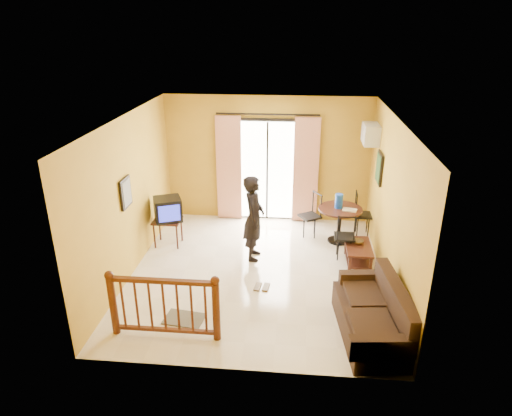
# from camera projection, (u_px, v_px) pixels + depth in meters

# --- Properties ---
(ground) EXTENTS (5.00, 5.00, 0.00)m
(ground) POSITION_uv_depth(u_px,v_px,m) (257.00, 273.00, 8.30)
(ground) COLOR beige
(ground) RESTS_ON ground
(room_shell) EXTENTS (5.00, 5.00, 5.00)m
(room_shell) POSITION_uv_depth(u_px,v_px,m) (257.00, 184.00, 7.65)
(room_shell) COLOR white
(room_shell) RESTS_ON ground
(balcony_door) EXTENTS (2.25, 0.14, 2.46)m
(balcony_door) POSITION_uv_depth(u_px,v_px,m) (267.00, 170.00, 10.08)
(balcony_door) COLOR black
(balcony_door) RESTS_ON ground
(tv_table) EXTENTS (0.55, 0.46, 0.55)m
(tv_table) POSITION_uv_depth(u_px,v_px,m) (167.00, 223.00, 9.17)
(tv_table) COLOR black
(tv_table) RESTS_ON ground
(television) EXTENTS (0.65, 0.63, 0.46)m
(television) POSITION_uv_depth(u_px,v_px,m) (168.00, 209.00, 9.04)
(television) COLOR black
(television) RESTS_ON tv_table
(picture_left) EXTENTS (0.05, 0.42, 0.52)m
(picture_left) POSITION_uv_depth(u_px,v_px,m) (126.00, 193.00, 7.72)
(picture_left) COLOR black
(picture_left) RESTS_ON room_shell
(dining_table) EXTENTS (0.89, 0.89, 0.74)m
(dining_table) POSITION_uv_depth(u_px,v_px,m) (340.00, 215.00, 9.26)
(dining_table) COLOR black
(dining_table) RESTS_ON ground
(water_jug) EXTENTS (0.16, 0.16, 0.29)m
(water_jug) POSITION_uv_depth(u_px,v_px,m) (339.00, 201.00, 9.16)
(water_jug) COLOR blue
(water_jug) RESTS_ON dining_table
(serving_tray) EXTENTS (0.32, 0.24, 0.02)m
(serving_tray) POSITION_uv_depth(u_px,v_px,m) (350.00, 210.00, 9.09)
(serving_tray) COLOR silver
(serving_tray) RESTS_ON dining_table
(dining_chairs) EXTENTS (1.61, 1.50, 0.95)m
(dining_chairs) POSITION_uv_depth(u_px,v_px,m) (337.00, 242.00, 9.44)
(dining_chairs) COLOR black
(dining_chairs) RESTS_ON ground
(air_conditioner) EXTENTS (0.31, 0.60, 0.40)m
(air_conditioner) POSITION_uv_depth(u_px,v_px,m) (370.00, 134.00, 9.09)
(air_conditioner) COLOR silver
(air_conditioner) RESTS_ON room_shell
(botanical_print) EXTENTS (0.05, 0.50, 0.60)m
(botanical_print) POSITION_uv_depth(u_px,v_px,m) (379.00, 168.00, 8.67)
(botanical_print) COLOR black
(botanical_print) RESTS_ON room_shell
(coffee_table) EXTENTS (0.47, 0.84, 0.38)m
(coffee_table) POSITION_uv_depth(u_px,v_px,m) (358.00, 252.00, 8.52)
(coffee_table) COLOR black
(coffee_table) RESTS_ON ground
(bowl) EXTENTS (0.24, 0.24, 0.06)m
(bowl) POSITION_uv_depth(u_px,v_px,m) (358.00, 242.00, 8.55)
(bowl) COLOR #503C1B
(bowl) RESTS_ON coffee_table
(sofa) EXTENTS (1.01, 1.87, 0.85)m
(sofa) POSITION_uv_depth(u_px,v_px,m) (375.00, 317.00, 6.53)
(sofa) COLOR black
(sofa) RESTS_ON ground
(standing_person) EXTENTS (0.40, 0.60, 1.65)m
(standing_person) POSITION_uv_depth(u_px,v_px,m) (254.00, 218.00, 8.53)
(standing_person) COLOR black
(standing_person) RESTS_ON ground
(stair_balustrade) EXTENTS (1.63, 0.13, 1.04)m
(stair_balustrade) POSITION_uv_depth(u_px,v_px,m) (164.00, 303.00, 6.44)
(stair_balustrade) COLOR #471E0F
(stair_balustrade) RESTS_ON ground
(doormat) EXTENTS (0.65, 0.48, 0.02)m
(doormat) POSITION_uv_depth(u_px,v_px,m) (184.00, 319.00, 7.01)
(doormat) COLOR #545043
(doormat) RESTS_ON ground
(sandals) EXTENTS (0.27, 0.26, 0.03)m
(sandals) POSITION_uv_depth(u_px,v_px,m) (262.00, 287.00, 7.83)
(sandals) COLOR #503C1B
(sandals) RESTS_ON ground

